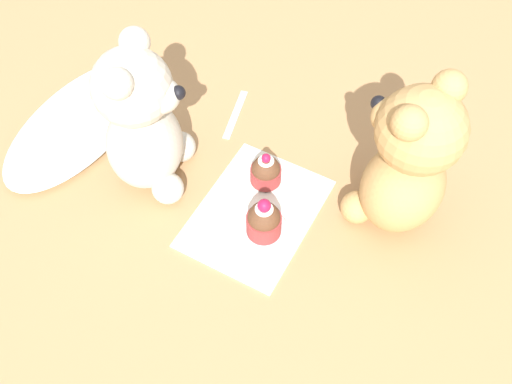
# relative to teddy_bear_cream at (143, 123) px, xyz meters

# --- Properties ---
(ground_plane) EXTENTS (4.00, 4.00, 0.00)m
(ground_plane) POSITION_rel_teddy_bear_cream_xyz_m (0.01, -0.18, -0.12)
(ground_plane) COLOR tan
(knitted_placemat) EXTENTS (0.22, 0.16, 0.01)m
(knitted_placemat) POSITION_rel_teddy_bear_cream_xyz_m (0.01, -0.18, -0.12)
(knitted_placemat) COLOR silver
(knitted_placemat) RESTS_ON ground_plane
(tulle_cloth) EXTENTS (0.32, 0.16, 0.03)m
(tulle_cloth) POSITION_rel_teddy_bear_cream_xyz_m (0.02, 0.16, -0.11)
(tulle_cloth) COLOR white
(tulle_cloth) RESTS_ON ground_plane
(teddy_bear_cream) EXTENTS (0.16, 0.15, 0.25)m
(teddy_bear_cream) POSITION_rel_teddy_bear_cream_xyz_m (0.00, 0.00, 0.00)
(teddy_bear_cream) COLOR beige
(teddy_bear_cream) RESTS_ON ground_plane
(teddy_bear_tan) EXTENTS (0.15, 0.15, 0.26)m
(teddy_bear_tan) POSITION_rel_teddy_bear_cream_xyz_m (0.11, -0.36, 0.01)
(teddy_bear_tan) COLOR tan
(teddy_bear_tan) RESTS_ON ground_plane
(cupcake_near_cream_bear) EXTENTS (0.05, 0.05, 0.06)m
(cupcake_near_cream_bear) POSITION_rel_teddy_bear_cream_xyz_m (0.07, -0.16, -0.09)
(cupcake_near_cream_bear) COLOR #993333
(cupcake_near_cream_bear) RESTS_ON knitted_placemat
(saucer_plate) EXTENTS (0.07, 0.07, 0.01)m
(saucer_plate) POSITION_rel_teddy_bear_cream_xyz_m (-0.02, -0.20, -0.11)
(saucer_plate) COLOR silver
(saucer_plate) RESTS_ON knitted_placemat
(cupcake_near_tan_bear) EXTENTS (0.05, 0.05, 0.07)m
(cupcake_near_tan_bear) POSITION_rel_teddy_bear_cream_xyz_m (-0.02, -0.20, -0.08)
(cupcake_near_tan_bear) COLOR #993333
(cupcake_near_tan_bear) RESTS_ON saucer_plate
(teaspoon) EXTENTS (0.11, 0.04, 0.01)m
(teaspoon) POSITION_rel_teddy_bear_cream_xyz_m (0.17, -0.05, -0.12)
(teaspoon) COLOR silver
(teaspoon) RESTS_ON ground_plane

